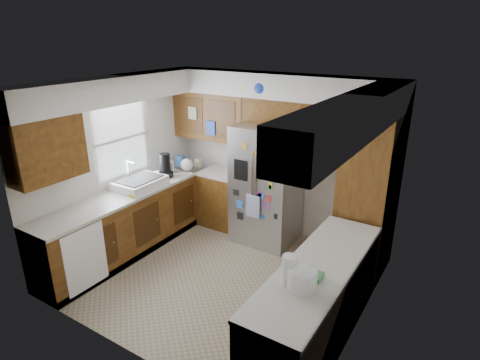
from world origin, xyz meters
name	(u,v)px	position (x,y,z in m)	size (l,w,h in m)	color
floor	(222,275)	(0.00, 0.00, 0.00)	(3.60, 3.60, 0.00)	tan
room_shell	(229,135)	(-0.11, 0.36, 1.82)	(3.64, 3.24, 2.52)	silver
left_counter_run	(146,221)	(-1.36, 0.03, 0.43)	(1.36, 3.20, 0.92)	#44210D
right_counter_run	(316,308)	(1.50, -0.47, 0.42)	(0.63, 2.25, 0.92)	#44210D
pantry	(368,196)	(1.50, 1.15, 1.07)	(0.60, 0.90, 2.15)	#44210D
fridge	(267,185)	(0.00, 1.20, 0.90)	(0.90, 0.79, 1.80)	#9E9FA3
bridge_cabinet	(276,110)	(0.00, 1.43, 1.98)	(0.96, 0.34, 0.35)	#44210D
fridge_top_items	(275,89)	(0.01, 1.37, 2.28)	(0.65, 0.35, 0.30)	#15349A
sink_assembly	(139,183)	(-1.50, 0.10, 0.99)	(0.52, 0.70, 0.37)	white
left_counter_clutter	(175,165)	(-1.46, 0.85, 1.05)	(0.41, 0.86, 0.38)	black
rice_cooker	(302,276)	(1.50, -0.90, 1.04)	(0.27, 0.26, 0.23)	silver
paper_towel	(289,270)	(1.37, -0.90, 1.06)	(0.13, 0.13, 0.28)	white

